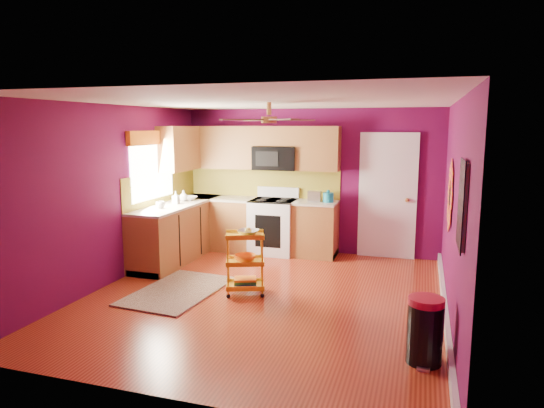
% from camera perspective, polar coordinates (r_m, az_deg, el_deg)
% --- Properties ---
extents(ground, '(5.00, 5.00, 0.00)m').
position_cam_1_polar(ground, '(6.43, -0.88, -10.87)').
color(ground, maroon).
rests_on(ground, ground).
extents(room_envelope, '(4.54, 5.04, 2.52)m').
position_cam_1_polar(room_envelope, '(6.06, -0.67, 3.76)').
color(room_envelope, '#5A0A3F').
rests_on(room_envelope, ground).
extents(lower_cabinets, '(2.81, 2.31, 0.94)m').
position_cam_1_polar(lower_cabinets, '(8.41, -5.74, -3.02)').
color(lower_cabinets, brown).
rests_on(lower_cabinets, ground).
extents(electric_range, '(0.76, 0.66, 1.13)m').
position_cam_1_polar(electric_range, '(8.45, 0.18, -2.57)').
color(electric_range, white).
rests_on(electric_range, ground).
extents(upper_cabinetry, '(2.80, 2.30, 1.26)m').
position_cam_1_polar(upper_cabinetry, '(8.52, -4.29, 6.43)').
color(upper_cabinetry, brown).
rests_on(upper_cabinetry, ground).
extents(left_window, '(0.08, 1.35, 1.08)m').
position_cam_1_polar(left_window, '(7.95, -13.90, 5.54)').
color(left_window, white).
rests_on(left_window, ground).
extents(panel_door, '(0.95, 0.11, 2.15)m').
position_cam_1_polar(panel_door, '(8.30, 13.43, 0.76)').
color(panel_door, white).
rests_on(panel_door, ground).
extents(right_wall_art, '(0.04, 2.74, 1.04)m').
position_cam_1_polar(right_wall_art, '(5.46, 20.69, 0.58)').
color(right_wall_art, black).
rests_on(right_wall_art, ground).
extents(ceiling_fan, '(1.01, 1.01, 0.26)m').
position_cam_1_polar(ceiling_fan, '(6.23, -0.34, 9.97)').
color(ceiling_fan, '#BF8C3F').
rests_on(ceiling_fan, ground).
extents(shag_rug, '(1.10, 1.66, 0.02)m').
position_cam_1_polar(shag_rug, '(6.74, -10.96, -9.97)').
color(shag_rug, black).
rests_on(shag_rug, ground).
extents(rolling_cart, '(0.59, 0.51, 0.90)m').
position_cam_1_polar(rolling_cart, '(6.41, -3.12, -6.60)').
color(rolling_cart, gold).
rests_on(rolling_cart, ground).
extents(trash_can, '(0.36, 0.38, 0.64)m').
position_cam_1_polar(trash_can, '(4.88, 17.55, -14.00)').
color(trash_can, black).
rests_on(trash_can, ground).
extents(teal_kettle, '(0.18, 0.18, 0.21)m').
position_cam_1_polar(teal_kettle, '(8.16, 6.63, 0.80)').
color(teal_kettle, teal).
rests_on(teal_kettle, lower_cabinets).
extents(toaster, '(0.22, 0.15, 0.18)m').
position_cam_1_polar(toaster, '(8.20, 5.05, 0.91)').
color(toaster, beige).
rests_on(toaster, lower_cabinets).
extents(soap_bottle_a, '(0.10, 0.10, 0.21)m').
position_cam_1_polar(soap_bottle_a, '(8.06, -11.24, 0.75)').
color(soap_bottle_a, '#EA3F72').
rests_on(soap_bottle_a, lower_cabinets).
extents(soap_bottle_b, '(0.14, 0.14, 0.19)m').
position_cam_1_polar(soap_bottle_b, '(8.36, -10.36, 0.97)').
color(soap_bottle_b, white).
rests_on(soap_bottle_b, lower_cabinets).
extents(counter_dish, '(0.27, 0.27, 0.07)m').
position_cam_1_polar(counter_dish, '(8.45, -9.76, 0.67)').
color(counter_dish, white).
rests_on(counter_dish, lower_cabinets).
extents(counter_cup, '(0.14, 0.14, 0.11)m').
position_cam_1_polar(counter_cup, '(7.70, -12.99, -0.11)').
color(counter_cup, white).
rests_on(counter_cup, lower_cabinets).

